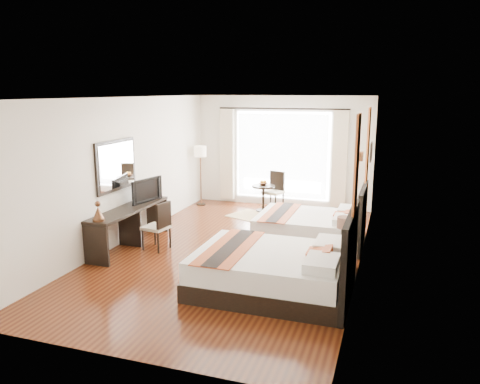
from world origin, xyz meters
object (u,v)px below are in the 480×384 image
(bed_near, at_px, (277,269))
(vase, at_px, (344,241))
(television, at_px, (144,190))
(floor_lamp, at_px, (200,155))
(bed_far, at_px, (313,227))
(fruit_bowl, at_px, (263,184))
(table_lamp, at_px, (344,224))
(side_table, at_px, (263,198))
(console_desk, at_px, (130,227))
(desk_chair, at_px, (157,235))
(nightstand, at_px, (344,258))
(window_chair, at_px, (273,198))

(bed_near, distance_m, vase, 1.31)
(vase, xyz_separation_m, television, (-3.99, 0.70, 0.43))
(floor_lamp, bearing_deg, vase, -41.99)
(bed_far, relative_size, fruit_bowl, 9.52)
(bed_near, height_order, television, bed_near)
(table_lamp, bearing_deg, floor_lamp, 139.89)
(vase, xyz_separation_m, side_table, (-2.31, 3.49, -0.24))
(console_desk, distance_m, television, 0.83)
(table_lamp, xyz_separation_m, television, (-3.97, 0.45, 0.23))
(vase, distance_m, desk_chair, 3.45)
(console_desk, height_order, desk_chair, desk_chair)
(desk_chair, height_order, side_table, desk_chair)
(bed_far, height_order, desk_chair, bed_far)
(television, xyz_separation_m, desk_chair, (0.56, -0.55, -0.71))
(television, bearing_deg, nightstand, -85.23)
(console_desk, distance_m, desk_chair, 0.59)
(bed_far, height_order, side_table, bed_far)
(vase, relative_size, side_table, 0.20)
(bed_far, bearing_deg, bed_near, -92.58)
(bed_far, xyz_separation_m, television, (-3.25, -0.82, 0.69))
(bed_near, xyz_separation_m, nightstand, (0.87, 1.09, -0.11))
(console_desk, distance_m, fruit_bowl, 3.78)
(desk_chair, xyz_separation_m, floor_lamp, (-0.59, 3.47, 1.02))
(nightstand, bearing_deg, bed_near, -128.40)
(vase, bearing_deg, nightstand, 85.96)
(nightstand, bearing_deg, desk_chair, 179.74)
(console_desk, bearing_deg, bed_near, -19.40)
(bed_near, bearing_deg, bed_far, 87.42)
(side_table, bearing_deg, bed_far, -51.47)
(desk_chair, distance_m, window_chair, 3.86)
(nightstand, xyz_separation_m, fruit_bowl, (-2.33, 3.39, 0.45))
(console_desk, xyz_separation_m, television, (0.02, 0.55, 0.61))
(desk_chair, bearing_deg, nightstand, -170.13)
(nightstand, bearing_deg, side_table, 124.62)
(table_lamp, height_order, side_table, table_lamp)
(table_lamp, relative_size, television, 0.47)
(bed_far, xyz_separation_m, desk_chair, (-2.69, -1.38, -0.02))
(nightstand, distance_m, table_lamp, 0.56)
(desk_chair, xyz_separation_m, fruit_bowl, (1.10, 3.38, 0.40))
(fruit_bowl, bearing_deg, table_lamp, -54.89)
(console_desk, relative_size, window_chair, 2.33)
(floor_lamp, bearing_deg, bed_far, -32.59)
(television, bearing_deg, desk_chair, -121.77)
(vase, bearing_deg, television, 170.03)
(window_chair, bearing_deg, desk_chair, -2.68)
(console_desk, relative_size, side_table, 3.37)
(desk_chair, distance_m, floor_lamp, 3.67)
(bed_near, distance_m, nightstand, 1.40)
(table_lamp, bearing_deg, side_table, 125.21)
(nightstand, bearing_deg, window_chair, 120.29)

